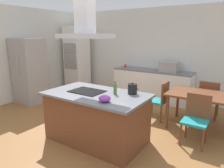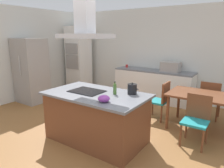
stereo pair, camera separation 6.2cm
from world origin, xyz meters
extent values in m
plane|color=#936033|center=(0.00, 1.50, 0.00)|extent=(16.00, 16.00, 0.00)
cube|color=silver|center=(0.00, 3.25, 1.35)|extent=(7.20, 0.10, 2.70)
cube|color=silver|center=(-3.45, 1.00, 1.35)|extent=(0.10, 8.80, 2.70)
cube|color=brown|center=(0.00, 0.00, 0.43)|extent=(1.72, 0.96, 0.86)
cube|color=slate|center=(0.00, 0.00, 0.88)|extent=(1.82, 1.06, 0.04)
cube|color=black|center=(-0.21, 0.00, 0.91)|extent=(0.60, 0.44, 0.01)
cylinder|color=black|center=(0.55, 0.33, 0.99)|extent=(0.16, 0.16, 0.18)
sphere|color=black|center=(0.55, 0.33, 1.09)|extent=(0.03, 0.03, 0.03)
cone|color=black|center=(0.65, 0.33, 1.00)|extent=(0.06, 0.03, 0.04)
cylinder|color=#47722D|center=(0.31, 0.14, 0.99)|extent=(0.06, 0.06, 0.18)
cylinder|color=#47722D|center=(0.31, 0.14, 1.10)|extent=(0.03, 0.03, 0.04)
cylinder|color=black|center=(0.31, 0.14, 1.12)|extent=(0.03, 0.03, 0.01)
ellipsoid|color=purple|center=(0.40, -0.31, 0.95)|extent=(0.19, 0.19, 0.10)
cube|color=white|center=(-0.13, 2.88, 0.43)|extent=(2.32, 0.62, 0.86)
cube|color=slate|center=(-0.13, 2.88, 0.88)|extent=(2.32, 0.62, 0.04)
cube|color=#9E9993|center=(0.36, 2.88, 1.04)|extent=(0.50, 0.38, 0.28)
cylinder|color=red|center=(-1.06, 2.90, 0.95)|extent=(0.08, 0.08, 0.09)
cube|color=white|center=(-2.90, 2.65, 1.10)|extent=(0.70, 0.64, 2.20)
cube|color=#9E9993|center=(-2.90, 2.32, 1.45)|extent=(0.56, 0.02, 0.36)
cube|color=#9E9993|center=(-2.90, 2.32, 1.00)|extent=(0.56, 0.02, 0.48)
cube|color=#9E9993|center=(-2.98, 0.76, 0.91)|extent=(0.80, 0.70, 1.82)
cylinder|color=beige|center=(-2.93, 0.39, 1.10)|extent=(0.02, 0.02, 0.55)
cube|color=brown|center=(1.54, 1.57, 0.73)|extent=(1.40, 0.90, 0.04)
cylinder|color=brown|center=(0.92, 1.20, 0.35)|extent=(0.06, 0.06, 0.71)
cylinder|color=brown|center=(0.92, 1.94, 0.35)|extent=(0.06, 0.06, 0.71)
cube|color=teal|center=(0.54, 1.57, 0.43)|extent=(0.42, 0.42, 0.04)
cube|color=brown|center=(0.73, 1.57, 0.67)|extent=(0.04, 0.42, 0.44)
cylinder|color=brown|center=(0.36, 1.39, 0.21)|extent=(0.04, 0.04, 0.41)
cylinder|color=brown|center=(0.36, 1.75, 0.21)|extent=(0.04, 0.04, 0.41)
cylinder|color=brown|center=(0.72, 1.39, 0.21)|extent=(0.04, 0.04, 0.41)
cylinder|color=brown|center=(0.72, 1.75, 0.21)|extent=(0.04, 0.04, 0.41)
cube|color=teal|center=(1.54, 2.32, 0.43)|extent=(0.42, 0.42, 0.04)
cube|color=brown|center=(1.54, 2.13, 0.67)|extent=(0.42, 0.04, 0.44)
cylinder|color=brown|center=(1.36, 2.50, 0.21)|extent=(0.04, 0.04, 0.41)
cylinder|color=brown|center=(1.72, 2.50, 0.21)|extent=(0.04, 0.04, 0.41)
cylinder|color=brown|center=(1.36, 2.14, 0.21)|extent=(0.04, 0.04, 0.41)
cylinder|color=brown|center=(1.72, 2.14, 0.21)|extent=(0.04, 0.04, 0.41)
cube|color=teal|center=(1.54, 0.82, 0.43)|extent=(0.42, 0.42, 0.04)
cube|color=brown|center=(1.54, 1.01, 0.67)|extent=(0.42, 0.04, 0.44)
cylinder|color=brown|center=(1.72, 0.64, 0.21)|extent=(0.04, 0.04, 0.41)
cylinder|color=brown|center=(1.36, 0.64, 0.21)|extent=(0.04, 0.04, 0.41)
cylinder|color=brown|center=(1.72, 1.00, 0.21)|extent=(0.04, 0.04, 0.41)
cylinder|color=brown|center=(1.36, 1.00, 0.21)|extent=(0.04, 0.04, 0.41)
cube|color=#ADADB2|center=(-0.21, 0.00, 1.89)|extent=(0.90, 0.55, 0.08)
cube|color=#ADADB2|center=(-0.21, 0.00, 2.28)|extent=(0.28, 0.24, 0.70)
camera|label=1|loc=(2.17, -2.78, 1.91)|focal=33.07mm
camera|label=2|loc=(2.22, -2.75, 1.91)|focal=33.07mm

